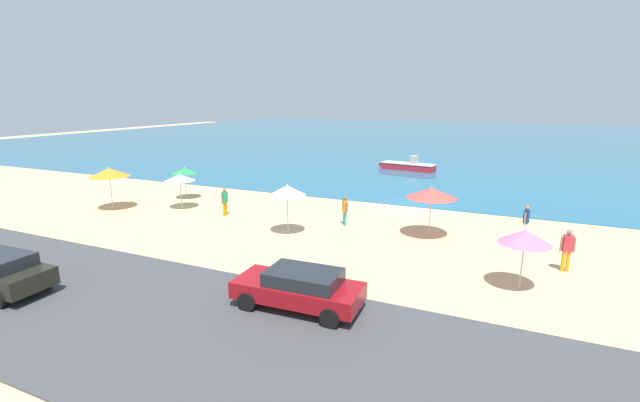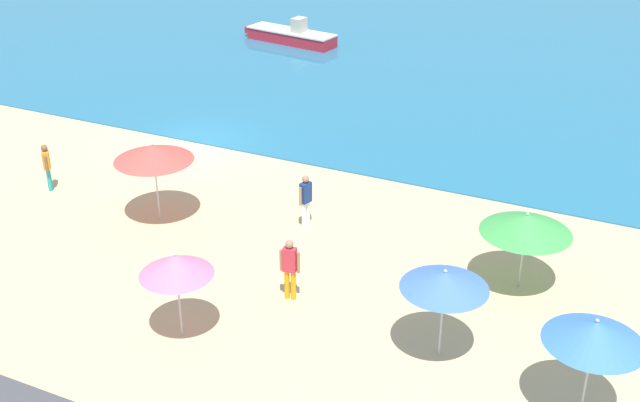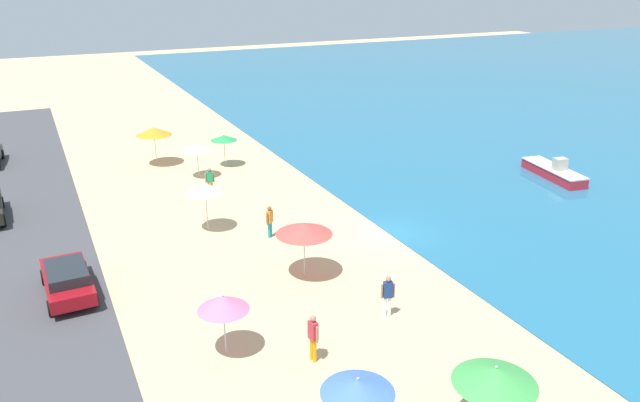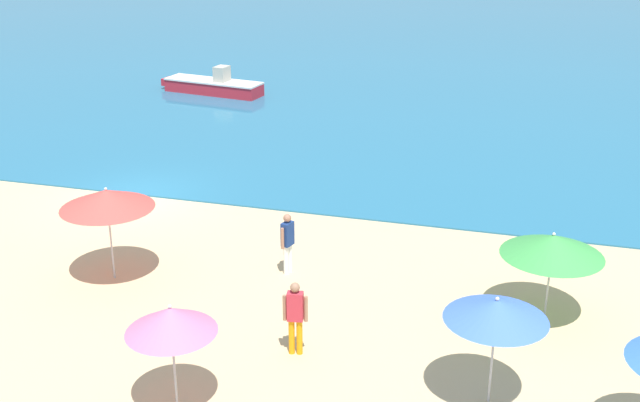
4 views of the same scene
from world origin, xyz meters
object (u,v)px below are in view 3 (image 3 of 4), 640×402
at_px(bather_2, 388,294).
at_px(skiff_nearshore, 553,172).
at_px(bather_1, 270,220).
at_px(beach_umbrella_5, 223,303).
at_px(beach_umbrella_8, 304,229).
at_px(parked_car_2, 67,279).
at_px(beach_umbrella_6, 495,375).
at_px(beach_umbrella_1, 358,386).
at_px(bather_0, 210,180).
at_px(beach_umbrella_4, 197,147).
at_px(beach_umbrella_2, 154,131).
at_px(bather_3, 313,335).
at_px(beach_umbrella_3, 205,188).
at_px(beach_umbrella_0, 224,138).

xyz_separation_m(bather_2, skiff_nearshore, (-10.09, 18.65, -0.54)).
bearing_deg(bather_1, bather_2, 8.76).
relative_size(beach_umbrella_5, beach_umbrella_8, 0.91).
bearing_deg(parked_car_2, skiff_nearshore, 95.75).
height_order(bather_2, skiff_nearshore, bather_2).
height_order(beach_umbrella_6, beach_umbrella_8, beach_umbrella_8).
bearing_deg(beach_umbrella_1, bather_0, 174.56).
bearing_deg(beach_umbrella_4, skiff_nearshore, 64.30).
distance_m(beach_umbrella_2, beach_umbrella_5, 23.91).
bearing_deg(bather_1, bather_3, -13.10).
relative_size(beach_umbrella_3, parked_car_2, 0.61).
relative_size(beach_umbrella_5, bather_3, 1.33).
bearing_deg(beach_umbrella_5, bather_0, 165.84).
relative_size(beach_umbrella_0, beach_umbrella_8, 0.86).
bearing_deg(beach_umbrella_3, bather_2, 19.64).
distance_m(beach_umbrella_4, bather_2, 20.27).
distance_m(beach_umbrella_1, beach_umbrella_3, 17.21).
distance_m(beach_umbrella_8, parked_car_2, 10.10).
bearing_deg(beach_umbrella_1, beach_umbrella_6, 75.04).
xyz_separation_m(beach_umbrella_5, skiff_nearshore, (-9.81, 25.18, -1.61)).
bearing_deg(bather_0, bather_2, 8.31).
xyz_separation_m(beach_umbrella_4, beach_umbrella_5, (19.85, -4.33, 0.03)).
height_order(beach_umbrella_1, bather_0, beach_umbrella_1).
bearing_deg(parked_car_2, beach_umbrella_4, 145.30).
bearing_deg(parked_car_2, beach_umbrella_2, 157.28).
height_order(bather_1, skiff_nearshore, bather_1).
xyz_separation_m(beach_umbrella_1, beach_umbrella_2, (-29.91, 0.44, 0.24)).
bearing_deg(bather_1, beach_umbrella_8, -2.03).
height_order(beach_umbrella_2, beach_umbrella_3, beach_umbrella_2).
distance_m(beach_umbrella_3, parked_car_2, 8.49).
bearing_deg(beach_umbrella_6, bather_1, -177.15).
relative_size(beach_umbrella_4, bather_1, 1.37).
bearing_deg(bather_1, beach_umbrella_1, -11.81).
distance_m(bather_1, parked_car_2, 10.03).
bearing_deg(beach_umbrella_5, skiff_nearshore, 111.30).
bearing_deg(beach_umbrella_4, bather_0, -3.64).
bearing_deg(beach_umbrella_1, beach_umbrella_8, 163.94).
xyz_separation_m(bather_0, bather_3, (17.99, -1.46, 0.05)).
bearing_deg(bather_2, beach_umbrella_6, -5.07).
bearing_deg(bather_2, parked_car_2, -122.25).
relative_size(bather_2, bather_3, 0.97).
height_order(beach_umbrella_5, bather_0, beach_umbrella_5).
height_order(beach_umbrella_4, beach_umbrella_5, beach_umbrella_5).
relative_size(beach_umbrella_6, skiff_nearshore, 0.44).
bearing_deg(beach_umbrella_2, beach_umbrella_8, 7.37).
distance_m(bather_2, parked_car_2, 13.27).
height_order(beach_umbrella_3, bather_3, beach_umbrella_3).
distance_m(beach_umbrella_2, beach_umbrella_4, 4.40).
xyz_separation_m(beach_umbrella_2, beach_umbrella_6, (30.96, 3.50, -0.43)).
relative_size(bather_0, bather_1, 1.02).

